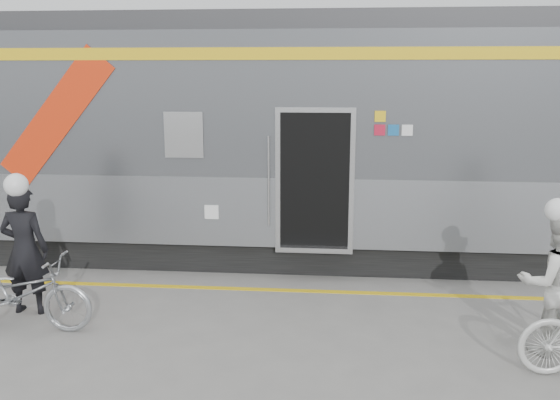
# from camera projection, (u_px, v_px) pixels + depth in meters

# --- Properties ---
(ground) EXTENTS (90.00, 90.00, 0.00)m
(ground) POSITION_uv_depth(u_px,v_px,m) (282.00, 359.00, 6.72)
(ground) COLOR slate
(ground) RESTS_ON ground
(train) EXTENTS (24.00, 3.17, 4.10)m
(train) POSITION_uv_depth(u_px,v_px,m) (195.00, 137.00, 10.53)
(train) COLOR black
(train) RESTS_ON ground
(safety_strip) EXTENTS (24.00, 0.12, 0.01)m
(safety_strip) POSITION_uv_depth(u_px,v_px,m) (294.00, 291.00, 8.81)
(safety_strip) COLOR gold
(safety_strip) RESTS_ON ground
(man) EXTENTS (0.64, 0.42, 1.75)m
(man) POSITION_uv_depth(u_px,v_px,m) (25.00, 250.00, 7.86)
(man) COLOR black
(man) RESTS_ON ground
(bicycle_left) EXTENTS (1.84, 0.64, 0.97)m
(bicycle_left) POSITION_uv_depth(u_px,v_px,m) (21.00, 293.00, 7.40)
(bicycle_left) COLOR #9C9FA3
(bicycle_left) RESTS_ON ground
(woman) EXTENTS (0.84, 0.67, 1.67)m
(woman) POSITION_uv_depth(u_px,v_px,m) (554.00, 283.00, 6.73)
(woman) COLOR silver
(woman) RESTS_ON ground
(helmet_man) EXTENTS (0.30, 0.30, 0.30)m
(helmet_man) POSITION_uv_depth(u_px,v_px,m) (17.00, 173.00, 7.65)
(helmet_man) COLOR white
(helmet_man) RESTS_ON man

